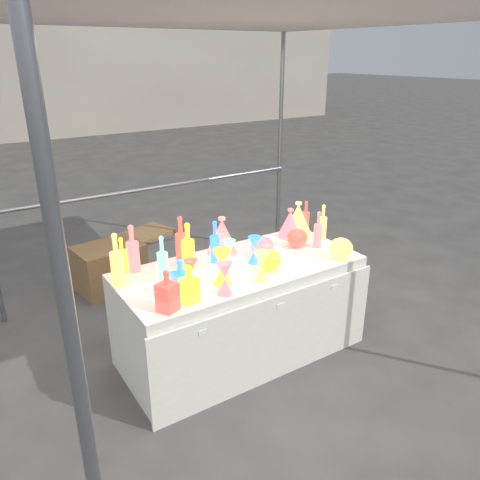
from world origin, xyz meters
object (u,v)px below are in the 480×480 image
globe_0 (269,261)px  bottle_0 (122,255)px  hourglass_0 (191,273)px  cardboard_box_closed (110,267)px  display_table (241,310)px  decanter_0 (189,283)px

globe_0 → bottle_0: bearing=149.3°
bottle_0 → globe_0: bottle_0 is taller
hourglass_0 → globe_0: 0.59m
cardboard_box_closed → bottle_0: size_ratio=2.33×
display_table → globe_0: bearing=-51.9°
display_table → decanter_0: size_ratio=7.28×
bottle_0 → decanter_0: 0.66m
decanter_0 → bottle_0: bearing=97.3°
bottle_0 → hourglass_0: size_ratio=1.42×
bottle_0 → globe_0: 1.04m
cardboard_box_closed → decanter_0: size_ratio=2.46×
display_table → cardboard_box_closed: (-0.49, 1.62, -0.15)m
cardboard_box_closed → globe_0: 1.99m
display_table → bottle_0: bottle_0 is taller
decanter_0 → globe_0: (0.69, 0.10, -0.06)m
decanter_0 → hourglass_0: 0.22m
display_table → decanter_0: 0.80m
display_table → cardboard_box_closed: 1.70m
globe_0 → hourglass_0: bearing=171.5°
display_table → globe_0: globe_0 is taller
decanter_0 → globe_0: 0.70m
bottle_0 → globe_0: bearing=-30.7°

